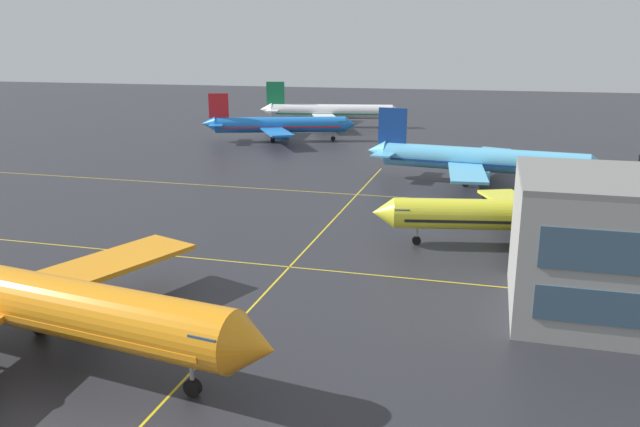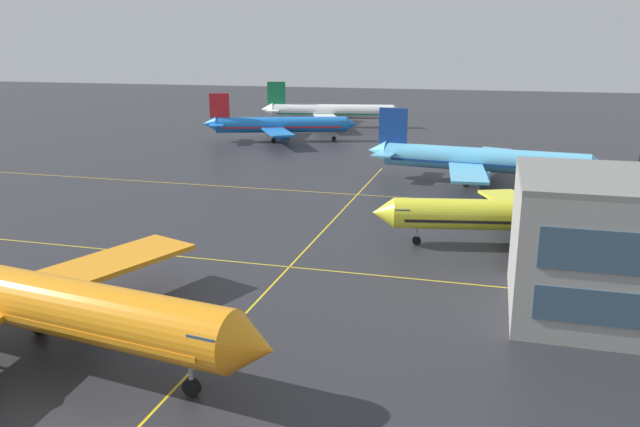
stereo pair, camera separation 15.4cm
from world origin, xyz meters
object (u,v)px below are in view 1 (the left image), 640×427
Objects in this scene: airliner_third_row at (479,160)px; airliner_far_left_stand at (279,125)px; airliner_front_gate at (19,299)px; airliner_far_right_stand at (330,112)px; airliner_second_row at (529,216)px.

airliner_far_left_stand is at bearing 142.27° from airliner_third_row.
airliner_far_left_stand is (-16.11, 105.20, -0.56)m from airliner_front_gate.
airliner_far_right_stand is (-41.81, 65.12, 0.11)m from airliner_third_row.
airliner_far_left_stand is at bearing 127.76° from airliner_second_row.
airliner_third_row is 0.98× the size of airliner_far_right_stand.
airliner_front_gate is 1.20× the size of airliner_second_row.
airliner_third_row is 59.25m from airliner_far_left_stand.
airliner_front_gate is at bearing -81.29° from airliner_far_left_stand.
airliner_second_row is at bearing -78.89° from airliner_third_row.
airliner_far_right_stand reaches higher than airliner_far_left_stand.
airliner_front_gate is at bearing -135.53° from airliner_second_row.
airliner_far_right_stand is (-48.20, 97.61, 0.50)m from airliner_second_row.
airliner_front_gate reaches higher than airliner_far_left_stand.
airliner_far_right_stand is at bearing 94.72° from airliner_front_gate.
airliner_far_right_stand reaches higher than airliner_second_row.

